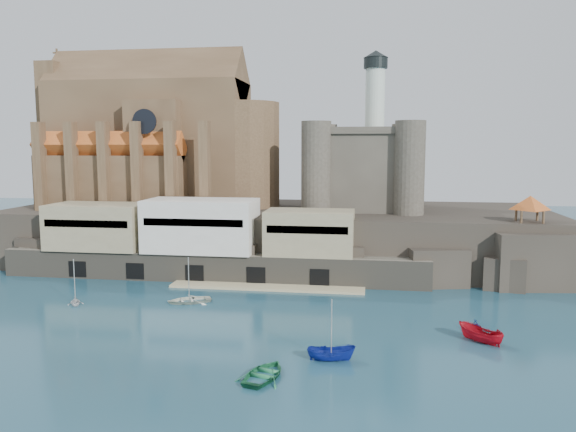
# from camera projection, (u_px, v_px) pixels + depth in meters

# --- Properties ---
(ground) EXTENTS (300.00, 300.00, 0.00)m
(ground) POSITION_uv_depth(u_px,v_px,m) (224.00, 324.00, 68.95)
(ground) COLOR #194052
(ground) RESTS_ON ground
(promontory) EXTENTS (100.00, 36.00, 10.00)m
(promontory) POSITION_uv_depth(u_px,v_px,m) (276.00, 235.00, 106.99)
(promontory) COLOR black
(promontory) RESTS_ON ground
(quay) EXTENTS (70.00, 12.00, 13.05)m
(quay) POSITION_uv_depth(u_px,v_px,m) (200.00, 242.00, 92.33)
(quay) COLOR #625C4E
(quay) RESTS_ON ground
(church) EXTENTS (47.00, 25.93, 30.51)m
(church) POSITION_uv_depth(u_px,v_px,m) (159.00, 144.00, 110.82)
(church) COLOR #513B26
(church) RESTS_ON promontory
(castle_keep) EXTENTS (21.20, 21.20, 29.30)m
(castle_keep) POSITION_uv_depth(u_px,v_px,m) (363.00, 164.00, 104.61)
(castle_keep) COLOR #433E34
(castle_keep) RESTS_ON promontory
(rock_outcrop) EXTENTS (14.50, 10.50, 8.70)m
(rock_outcrop) POSITION_uv_depth(u_px,v_px,m) (527.00, 260.00, 87.61)
(rock_outcrop) COLOR black
(rock_outcrop) RESTS_ON ground
(pavilion) EXTENTS (6.40, 6.40, 5.40)m
(pavilion) POSITION_uv_depth(u_px,v_px,m) (530.00, 205.00, 86.69)
(pavilion) COLOR #513B26
(pavilion) RESTS_ON rock_outcrop
(boat_2) EXTENTS (2.14, 2.10, 4.95)m
(boat_2) POSITION_uv_depth(u_px,v_px,m) (331.00, 360.00, 57.25)
(boat_2) COLOR navy
(boat_2) RESTS_ON ground
(boat_3) EXTENTS (4.65, 2.42, 6.26)m
(boat_3) POSITION_uv_depth(u_px,v_px,m) (265.00, 377.00, 53.13)
(boat_3) COLOR #24794B
(boat_3) RESTS_ON ground
(boat_4) EXTENTS (3.02, 2.65, 2.99)m
(boat_4) POSITION_uv_depth(u_px,v_px,m) (76.00, 305.00, 77.21)
(boat_4) COLOR silver
(boat_4) RESTS_ON ground
(boat_5) EXTENTS (2.97, 2.97, 5.52)m
(boat_5) POSITION_uv_depth(u_px,v_px,m) (480.00, 342.00, 62.63)
(boat_5) COLOR #B10B1A
(boat_5) RESTS_ON ground
(boat_6) EXTENTS (3.00, 4.45, 6.07)m
(boat_6) POSITION_uv_depth(u_px,v_px,m) (189.00, 302.00, 78.48)
(boat_6) COLOR silver
(boat_6) RESTS_ON ground
(boat_7) EXTENTS (3.34, 2.55, 3.42)m
(boat_7) POSITION_uv_depth(u_px,v_px,m) (475.00, 332.00, 65.90)
(boat_7) COLOR navy
(boat_7) RESTS_ON ground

